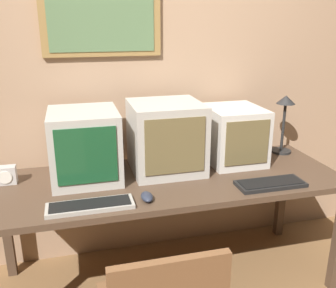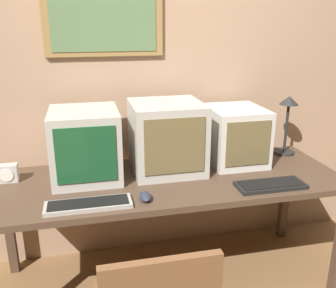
{
  "view_description": "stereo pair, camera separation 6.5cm",
  "coord_description": "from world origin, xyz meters",
  "px_view_note": "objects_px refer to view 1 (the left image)",
  "views": [
    {
      "loc": [
        -0.53,
        -1.28,
        1.66
      ],
      "look_at": [
        0.0,
        0.75,
        0.96
      ],
      "focal_mm": 40.0,
      "sensor_mm": 36.0,
      "label": 1
    },
    {
      "loc": [
        -0.47,
        -1.3,
        1.66
      ],
      "look_at": [
        0.0,
        0.75,
        0.96
      ],
      "focal_mm": 40.0,
      "sensor_mm": 36.0,
      "label": 2
    }
  ],
  "objects_px": {
    "keyboard_main": "(90,206)",
    "desk_clock": "(6,175)",
    "desk_lamp": "(285,114)",
    "monitor_right": "(234,135)",
    "monitor_center": "(166,137)",
    "keyboard_side": "(270,184)",
    "mouse_near_keyboard": "(147,197)",
    "monitor_left": "(85,145)"
  },
  "relations": [
    {
      "from": "keyboard_main",
      "to": "desk_clock",
      "type": "relative_size",
      "value": 3.76
    },
    {
      "from": "desk_lamp",
      "to": "desk_clock",
      "type": "bearing_deg",
      "value": -177.27
    },
    {
      "from": "desk_clock",
      "to": "monitor_right",
      "type": "bearing_deg",
      "value": 0.55
    },
    {
      "from": "monitor_right",
      "to": "desk_clock",
      "type": "bearing_deg",
      "value": -179.45
    },
    {
      "from": "monitor_center",
      "to": "desk_lamp",
      "type": "bearing_deg",
      "value": 6.95
    },
    {
      "from": "monitor_right",
      "to": "desk_clock",
      "type": "xyz_separation_m",
      "value": [
        -1.44,
        -0.01,
        -0.13
      ]
    },
    {
      "from": "monitor_right",
      "to": "desk_lamp",
      "type": "relative_size",
      "value": 0.98
    },
    {
      "from": "monitor_center",
      "to": "monitor_right",
      "type": "height_order",
      "value": "monitor_center"
    },
    {
      "from": "monitor_center",
      "to": "keyboard_side",
      "type": "bearing_deg",
      "value": -37.16
    },
    {
      "from": "monitor_right",
      "to": "keyboard_main",
      "type": "bearing_deg",
      "value": -155.71
    },
    {
      "from": "monitor_right",
      "to": "keyboard_main",
      "type": "relative_size",
      "value": 0.93
    },
    {
      "from": "keyboard_side",
      "to": "mouse_near_keyboard",
      "type": "distance_m",
      "value": 0.73
    },
    {
      "from": "desk_lamp",
      "to": "keyboard_main",
      "type": "bearing_deg",
      "value": -159.67
    },
    {
      "from": "keyboard_side",
      "to": "monitor_left",
      "type": "bearing_deg",
      "value": 159.24
    },
    {
      "from": "monitor_left",
      "to": "keyboard_main",
      "type": "distance_m",
      "value": 0.44
    },
    {
      "from": "monitor_left",
      "to": "mouse_near_keyboard",
      "type": "xyz_separation_m",
      "value": [
        0.29,
        -0.39,
        -0.19
      ]
    },
    {
      "from": "keyboard_main",
      "to": "desk_lamp",
      "type": "relative_size",
      "value": 1.06
    },
    {
      "from": "keyboard_side",
      "to": "desk_clock",
      "type": "height_order",
      "value": "desk_clock"
    },
    {
      "from": "monitor_left",
      "to": "keyboard_side",
      "type": "relative_size",
      "value": 1.1
    },
    {
      "from": "monitor_right",
      "to": "keyboard_side",
      "type": "height_order",
      "value": "monitor_right"
    },
    {
      "from": "monitor_left",
      "to": "desk_lamp",
      "type": "xyz_separation_m",
      "value": [
        1.39,
        0.12,
        0.08
      ]
    },
    {
      "from": "desk_clock",
      "to": "monitor_center",
      "type": "bearing_deg",
      "value": -1.21
    },
    {
      "from": "keyboard_main",
      "to": "keyboard_side",
      "type": "relative_size",
      "value": 1.11
    },
    {
      "from": "desk_lamp",
      "to": "keyboard_side",
      "type": "bearing_deg",
      "value": -126.04
    },
    {
      "from": "monitor_left",
      "to": "monitor_right",
      "type": "relative_size",
      "value": 1.07
    },
    {
      "from": "keyboard_side",
      "to": "desk_lamp",
      "type": "bearing_deg",
      "value": 53.96
    },
    {
      "from": "keyboard_main",
      "to": "keyboard_side",
      "type": "bearing_deg",
      "value": 0.65
    },
    {
      "from": "monitor_left",
      "to": "mouse_near_keyboard",
      "type": "height_order",
      "value": "monitor_left"
    },
    {
      "from": "keyboard_main",
      "to": "keyboard_side",
      "type": "xyz_separation_m",
      "value": [
        1.03,
        0.01,
        0.0
      ]
    },
    {
      "from": "monitor_center",
      "to": "keyboard_main",
      "type": "distance_m",
      "value": 0.68
    },
    {
      "from": "mouse_near_keyboard",
      "to": "desk_lamp",
      "type": "xyz_separation_m",
      "value": [
        1.1,
        0.51,
        0.26
      ]
    },
    {
      "from": "monitor_left",
      "to": "monitor_center",
      "type": "relative_size",
      "value": 1.01
    },
    {
      "from": "monitor_left",
      "to": "monitor_right",
      "type": "distance_m",
      "value": 0.98
    },
    {
      "from": "monitor_center",
      "to": "keyboard_main",
      "type": "xyz_separation_m",
      "value": [
        -0.5,
        -0.41,
        -0.21
      ]
    },
    {
      "from": "monitor_center",
      "to": "desk_lamp",
      "type": "height_order",
      "value": "monitor_center"
    },
    {
      "from": "desk_clock",
      "to": "desk_lamp",
      "type": "xyz_separation_m",
      "value": [
        1.85,
        0.09,
        0.23
      ]
    },
    {
      "from": "monitor_center",
      "to": "desk_clock",
      "type": "height_order",
      "value": "monitor_center"
    },
    {
      "from": "mouse_near_keyboard",
      "to": "monitor_right",
      "type": "bearing_deg",
      "value": 32.26
    },
    {
      "from": "monitor_right",
      "to": "monitor_center",
      "type": "bearing_deg",
      "value": -175.9
    },
    {
      "from": "monitor_center",
      "to": "monitor_right",
      "type": "relative_size",
      "value": 1.06
    },
    {
      "from": "monitor_left",
      "to": "desk_lamp",
      "type": "relative_size",
      "value": 1.05
    },
    {
      "from": "monitor_left",
      "to": "desk_lamp",
      "type": "distance_m",
      "value": 1.4
    }
  ]
}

